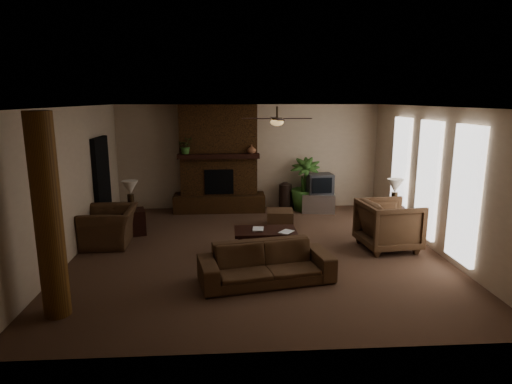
{
  "coord_description": "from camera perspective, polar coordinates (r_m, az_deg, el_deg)",
  "views": [
    {
      "loc": [
        -0.55,
        -8.09,
        2.95
      ],
      "look_at": [
        0.0,
        0.4,
        1.1
      ],
      "focal_mm": 30.28,
      "sensor_mm": 36.0,
      "label": 1
    }
  ],
  "objects": [
    {
      "name": "room_shell",
      "position": [
        8.25,
        0.18,
        1.45
      ],
      "size": [
        7.0,
        7.0,
        7.0
      ],
      "color": "brown",
      "rests_on": "ground"
    },
    {
      "name": "fireplace",
      "position": [
        11.46,
        -4.91,
        3.21
      ],
      "size": [
        2.4,
        0.7,
        2.8
      ],
      "color": "#4B2B14",
      "rests_on": "ground"
    },
    {
      "name": "windows",
      "position": [
        9.34,
        21.72,
        1.53
      ],
      "size": [
        0.08,
        3.65,
        2.35
      ],
      "color": "white",
      "rests_on": "ground"
    },
    {
      "name": "log_column",
      "position": [
        6.37,
        -25.76,
        -3.07
      ],
      "size": [
        0.36,
        0.36,
        2.8
      ],
      "primitive_type": "cylinder",
      "color": "brown",
      "rests_on": "ground"
    },
    {
      "name": "doorway",
      "position": [
        10.48,
        -19.65,
        1.1
      ],
      "size": [
        0.1,
        1.0,
        2.1
      ],
      "primitive_type": "cube",
      "color": "black",
      "rests_on": "ground"
    },
    {
      "name": "ceiling_fan",
      "position": [
        8.45,
        2.79,
        9.4
      ],
      "size": [
        1.35,
        1.35,
        0.37
      ],
      "color": "#302315",
      "rests_on": "ceiling"
    },
    {
      "name": "sofa",
      "position": [
        7.1,
        1.35,
        -8.59
      ],
      "size": [
        2.24,
        1.04,
        0.85
      ],
      "primitive_type": "imported",
      "rotation": [
        0.0,
        0.0,
        0.19
      ],
      "color": "#4D3521",
      "rests_on": "ground"
    },
    {
      "name": "armchair_left",
      "position": [
        9.35,
        -18.8,
        -3.56
      ],
      "size": [
        0.8,
        1.19,
        1.01
      ],
      "primitive_type": "imported",
      "rotation": [
        0.0,
        0.0,
        -1.53
      ],
      "color": "#4D3521",
      "rests_on": "ground"
    },
    {
      "name": "armchair_right",
      "position": [
        8.97,
        17.16,
        -3.89
      ],
      "size": [
        1.09,
        1.15,
        1.08
      ],
      "primitive_type": "imported",
      "rotation": [
        0.0,
        0.0,
        1.68
      ],
      "color": "#4D3521",
      "rests_on": "ground"
    },
    {
      "name": "coffee_table",
      "position": [
        8.49,
        1.25,
        -5.4
      ],
      "size": [
        1.2,
        0.7,
        0.43
      ],
      "color": "black",
      "rests_on": "ground"
    },
    {
      "name": "ottoman",
      "position": [
        10.11,
        3.18,
        -3.53
      ],
      "size": [
        0.65,
        0.65,
        0.4
      ],
      "primitive_type": "cube",
      "rotation": [
        0.0,
        0.0,
        -0.09
      ],
      "color": "#4D3521",
      "rests_on": "ground"
    },
    {
      "name": "tv_stand",
      "position": [
        11.53,
        8.2,
        -1.4
      ],
      "size": [
        0.91,
        0.61,
        0.5
      ],
      "primitive_type": "cube",
      "rotation": [
        0.0,
        0.0,
        -0.14
      ],
      "color": "#B0B0B2",
      "rests_on": "ground"
    },
    {
      "name": "tv",
      "position": [
        11.44,
        8.43,
        1.1
      ],
      "size": [
        0.68,
        0.57,
        0.52
      ],
      "color": "#323235",
      "rests_on": "tv_stand"
    },
    {
      "name": "floor_vase",
      "position": [
        11.61,
        3.89,
        -0.29
      ],
      "size": [
        0.34,
        0.34,
        0.77
      ],
      "color": "black",
      "rests_on": "ground"
    },
    {
      "name": "floor_plant",
      "position": [
        11.63,
        6.4,
        -0.5
      ],
      "size": [
        1.12,
        1.56,
        0.79
      ],
      "primitive_type": "imported",
      "rotation": [
        0.0,
        0.0,
        -0.26
      ],
      "color": "#376126",
      "rests_on": "ground"
    },
    {
      "name": "side_table_left",
      "position": [
        9.94,
        -15.9,
        -3.82
      ],
      "size": [
        0.62,
        0.62,
        0.55
      ],
      "primitive_type": "cube",
      "rotation": [
        0.0,
        0.0,
        0.28
      ],
      "color": "black",
      "rests_on": "ground"
    },
    {
      "name": "lamp_left",
      "position": [
        9.79,
        -16.28,
        0.28
      ],
      "size": [
        0.43,
        0.43,
        0.65
      ],
      "color": "#302315",
      "rests_on": "side_table_left"
    },
    {
      "name": "side_table_right",
      "position": [
        10.26,
        17.61,
        -3.44
      ],
      "size": [
        0.6,
        0.6,
        0.55
      ],
      "primitive_type": "cube",
      "rotation": [
        0.0,
        0.0,
        -0.22
      ],
      "color": "black",
      "rests_on": "ground"
    },
    {
      "name": "lamp_right",
      "position": [
        10.09,
        17.89,
        0.53
      ],
      "size": [
        0.41,
        0.41,
        0.65
      ],
      "color": "#302315",
      "rests_on": "side_table_right"
    },
    {
      "name": "mantel_plant",
      "position": [
        11.18,
        -9.26,
        5.82
      ],
      "size": [
        0.43,
        0.47,
        0.33
      ],
      "primitive_type": "imported",
      "rotation": [
        0.0,
        0.0,
        0.14
      ],
      "color": "#376126",
      "rests_on": "fireplace"
    },
    {
      "name": "mantel_vase",
      "position": [
        11.14,
        -0.58,
        5.67
      ],
      "size": [
        0.25,
        0.26,
        0.22
      ],
      "primitive_type": "imported",
      "rotation": [
        0.0,
        0.0,
        -0.15
      ],
      "color": "#92593A",
      "rests_on": "fireplace"
    },
    {
      "name": "book_a",
      "position": [
        8.45,
        -0.46,
        -4.06
      ],
      "size": [
        0.22,
        0.05,
        0.29
      ],
      "primitive_type": "imported",
      "rotation": [
        0.0,
        0.0,
        -0.1
      ],
      "color": "#999999",
      "rests_on": "coffee_table"
    },
    {
      "name": "book_b",
      "position": [
        8.34,
        3.4,
        -4.3
      ],
      "size": [
        0.18,
        0.15,
        0.29
      ],
      "primitive_type": "imported",
      "rotation": [
        0.0,
        0.0,
        -0.65
      ],
      "color": "#999999",
      "rests_on": "coffee_table"
    }
  ]
}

